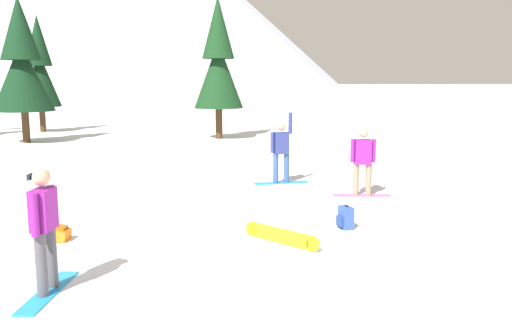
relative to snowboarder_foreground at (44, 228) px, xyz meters
name	(u,v)px	position (x,y,z in m)	size (l,w,h in m)	color
ground_plane	(275,256)	(3.41, 0.93, -0.92)	(800.00, 800.00, 0.00)	white
snowboarder_foreground	(44,228)	(0.00, 0.00, 0.00)	(0.60, 1.53, 1.74)	#1E8CD8
snowboarder_midground	(363,160)	(6.55, 4.96, -0.01)	(1.48, 0.58, 1.73)	pink
snowboarder_background	(281,150)	(4.90, 6.93, 0.03)	(1.57, 0.36, 2.02)	#1E8CD8
loose_snowboard_far_spare	(281,236)	(3.66, 1.59, -0.79)	(1.12, 1.37, 0.27)	yellow
backpack_blue	(345,218)	(5.12, 2.26, -0.71)	(0.29, 0.34, 0.47)	#2D4C9E
backpack_orange	(57,233)	(-0.35, 2.45, -0.79)	(0.55, 0.41, 0.29)	orange
pine_tree_short	(218,62)	(4.41, 18.73, 2.88)	(2.45, 2.45, 6.99)	#472D19
pine_tree_slender	(21,64)	(-4.74, 18.61, 2.76)	(2.75, 2.75, 6.75)	#472D19
pine_tree_leaning	(39,69)	(-5.14, 24.01, 2.64)	(2.19, 2.19, 6.54)	#472D19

